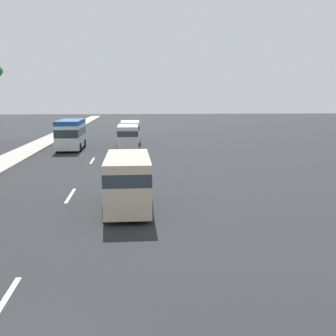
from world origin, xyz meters
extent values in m
plane|color=#26282B|center=(31.50, 0.00, 0.00)|extent=(198.00, 198.00, 0.00)
cube|color=#B2ADA3|center=(31.50, 6.83, 0.07)|extent=(162.00, 2.62, 0.15)
cube|color=silver|center=(3.64, 0.00, 0.01)|extent=(3.20, 0.16, 0.01)
cube|color=silver|center=(15.15, 0.00, 0.01)|extent=(3.20, 0.16, 0.01)
cube|color=silver|center=(27.36, 0.00, 0.01)|extent=(3.20, 0.16, 0.01)
cube|color=silver|center=(35.12, 2.77, 1.37)|extent=(6.53, 2.21, 2.27)
cube|color=#1E4C93|center=(35.12, 2.77, 2.72)|extent=(6.53, 2.21, 0.43)
cube|color=#28333D|center=(35.12, 2.77, 1.80)|extent=(6.54, 2.21, 0.76)
cylinder|color=black|center=(33.23, 1.72, 0.42)|extent=(0.84, 0.26, 0.84)
cylinder|color=black|center=(33.23, 3.82, 0.42)|extent=(0.84, 0.26, 0.84)
cylinder|color=black|center=(37.01, 1.72, 0.42)|extent=(0.84, 0.26, 0.84)
cylinder|color=black|center=(37.01, 3.82, 0.42)|extent=(0.84, 0.26, 0.84)
cube|color=white|center=(41.08, -3.06, 1.32)|extent=(5.14, 2.09, 2.25)
cube|color=#2D3842|center=(41.08, -3.06, 1.82)|extent=(5.15, 2.09, 0.54)
cylinder|color=black|center=(42.62, -2.07, 0.36)|extent=(0.72, 0.24, 0.72)
cylinder|color=black|center=(42.62, -4.05, 0.36)|extent=(0.72, 0.24, 0.72)
cylinder|color=black|center=(39.53, -2.07, 0.36)|extent=(0.72, 0.24, 0.72)
cylinder|color=black|center=(39.53, -4.05, 0.36)|extent=(0.72, 0.24, 0.72)
cube|color=silver|center=(34.12, -2.88, 1.31)|extent=(5.36, 1.95, 2.23)
cube|color=#2D3842|center=(34.12, -2.88, 1.80)|extent=(5.37, 1.95, 0.54)
cylinder|color=black|center=(35.73, -1.95, 0.36)|extent=(0.72, 0.24, 0.72)
cylinder|color=black|center=(35.73, -3.80, 0.36)|extent=(0.72, 0.24, 0.72)
cylinder|color=black|center=(32.51, -1.95, 0.36)|extent=(0.72, 0.24, 0.72)
cylinder|color=black|center=(32.51, -3.80, 0.36)|extent=(0.72, 0.24, 0.72)
cube|color=beige|center=(12.33, -3.04, 1.32)|extent=(5.32, 1.96, 2.24)
cube|color=#2D3842|center=(12.33, -3.04, 1.81)|extent=(5.33, 1.96, 0.54)
cylinder|color=black|center=(13.92, -2.11, 0.36)|extent=(0.72, 0.24, 0.72)
cylinder|color=black|center=(13.92, -3.97, 0.36)|extent=(0.72, 0.24, 0.72)
cylinder|color=black|center=(10.73, -2.11, 0.36)|extent=(0.72, 0.24, 0.72)
cylinder|color=black|center=(10.73, -3.97, 0.36)|extent=(0.72, 0.24, 0.72)
camera|label=1|loc=(-5.88, -3.24, 5.00)|focal=43.41mm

